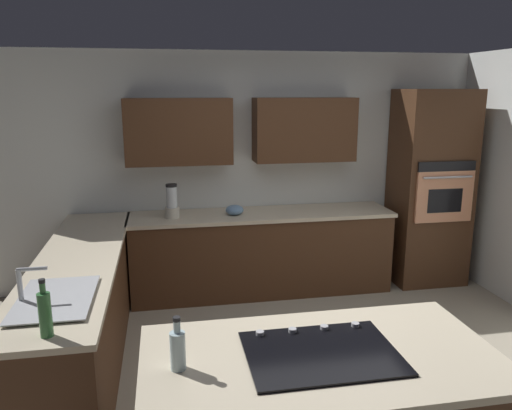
# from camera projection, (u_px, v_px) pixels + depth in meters

# --- Properties ---
(ground_plane) EXTENTS (14.00, 14.00, 0.00)m
(ground_plane) POSITION_uv_depth(u_px,v_px,m) (316.00, 374.00, 3.95)
(ground_plane) COLOR #9E937F
(wall_back) EXTENTS (6.00, 0.44, 2.60)m
(wall_back) POSITION_uv_depth(u_px,v_px,m) (259.00, 161.00, 5.58)
(wall_back) COLOR silver
(wall_back) RESTS_ON ground
(lower_cabinets_back) EXTENTS (2.80, 0.60, 0.86)m
(lower_cabinets_back) POSITION_uv_depth(u_px,v_px,m) (262.00, 254.00, 5.48)
(lower_cabinets_back) COLOR #472B19
(lower_cabinets_back) RESTS_ON ground
(countertop_back) EXTENTS (2.84, 0.64, 0.04)m
(countertop_back) POSITION_uv_depth(u_px,v_px,m) (262.00, 214.00, 5.38)
(countertop_back) COLOR beige
(countertop_back) RESTS_ON lower_cabinets_back
(lower_cabinets_side) EXTENTS (0.60, 2.90, 0.86)m
(lower_cabinets_side) POSITION_uv_depth(u_px,v_px,m) (82.00, 312.00, 4.06)
(lower_cabinets_side) COLOR #472B19
(lower_cabinets_side) RESTS_ON ground
(countertop_side) EXTENTS (0.64, 2.94, 0.04)m
(countertop_side) POSITION_uv_depth(u_px,v_px,m) (77.00, 260.00, 3.95)
(countertop_side) COLOR beige
(countertop_side) RESTS_ON lower_cabinets_side
(island_top) EXTENTS (1.80, 0.96, 0.04)m
(island_top) POSITION_uv_depth(u_px,v_px,m) (321.00, 358.00, 2.51)
(island_top) COLOR beige
(island_top) RESTS_ON island_base
(wall_oven) EXTENTS (0.80, 0.66, 2.20)m
(wall_oven) POSITION_uv_depth(u_px,v_px,m) (430.00, 188.00, 5.67)
(wall_oven) COLOR #472B19
(wall_oven) RESTS_ON ground
(sink_unit) EXTENTS (0.46, 0.70, 0.23)m
(sink_unit) POSITION_uv_depth(u_px,v_px,m) (54.00, 298.00, 3.14)
(sink_unit) COLOR #515456
(sink_unit) RESTS_ON countertop_side
(cooktop) EXTENTS (0.76, 0.56, 0.03)m
(cooktop) POSITION_uv_depth(u_px,v_px,m) (321.00, 352.00, 2.51)
(cooktop) COLOR black
(cooktop) RESTS_ON island_top
(blender) EXTENTS (0.15, 0.15, 0.35)m
(blender) POSITION_uv_depth(u_px,v_px,m) (172.00, 203.00, 5.14)
(blender) COLOR beige
(blender) RESTS_ON countertop_back
(mixing_bowl) EXTENTS (0.19, 0.19, 0.11)m
(mixing_bowl) POSITION_uv_depth(u_px,v_px,m) (235.00, 210.00, 5.27)
(mixing_bowl) COLOR #668CB2
(mixing_bowl) RESTS_ON countertop_back
(dish_soap_bottle) EXTENTS (0.07, 0.07, 0.33)m
(dish_soap_bottle) POSITION_uv_depth(u_px,v_px,m) (45.00, 313.00, 2.66)
(dish_soap_bottle) COLOR #336B38
(dish_soap_bottle) RESTS_ON countertop_side
(oil_bottle) EXTENTS (0.07, 0.07, 0.27)m
(oil_bottle) POSITION_uv_depth(u_px,v_px,m) (178.00, 349.00, 2.35)
(oil_bottle) COLOR silver
(oil_bottle) RESTS_ON island_top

